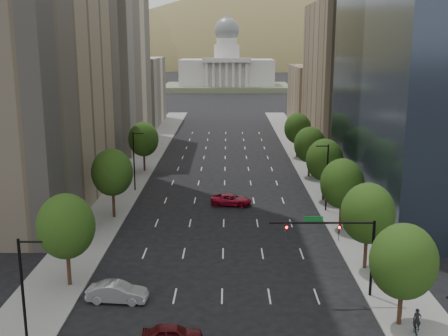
{
  "coord_description": "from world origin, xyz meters",
  "views": [
    {
      "loc": [
        0.47,
        -14.15,
        21.68
      ],
      "look_at": [
        0.07,
        45.69,
        8.0
      ],
      "focal_mm": 43.62,
      "sensor_mm": 36.0,
      "label": 1
    }
  ],
  "objects_px": {
    "car_maroon": "(172,335)",
    "car_silver": "(117,292)",
    "traffic_signal": "(345,241)",
    "car_red_far": "(231,200)",
    "cyclist": "(416,327)",
    "capitol": "(227,72)"
  },
  "relations": [
    {
      "from": "car_red_far",
      "to": "car_maroon",
      "type": "bearing_deg",
      "value": 179.77
    },
    {
      "from": "car_red_far",
      "to": "cyclist",
      "type": "xyz_separation_m",
      "value": [
        13.73,
        -34.65,
        0.13
      ]
    },
    {
      "from": "car_silver",
      "to": "traffic_signal",
      "type": "bearing_deg",
      "value": -82.15
    },
    {
      "from": "capitol",
      "to": "car_silver",
      "type": "relative_size",
      "value": 11.57
    },
    {
      "from": "traffic_signal",
      "to": "car_maroon",
      "type": "height_order",
      "value": "traffic_signal"
    },
    {
      "from": "traffic_signal",
      "to": "car_silver",
      "type": "height_order",
      "value": "traffic_signal"
    },
    {
      "from": "traffic_signal",
      "to": "capitol",
      "type": "xyz_separation_m",
      "value": [
        -10.53,
        219.71,
        3.4
      ]
    },
    {
      "from": "capitol",
      "to": "cyclist",
      "type": "xyz_separation_m",
      "value": [
        14.69,
        -226.63,
        -7.68
      ]
    },
    {
      "from": "traffic_signal",
      "to": "car_silver",
      "type": "relative_size",
      "value": 1.76
    },
    {
      "from": "capitol",
      "to": "car_maroon",
      "type": "height_order",
      "value": "capitol"
    },
    {
      "from": "traffic_signal",
      "to": "car_maroon",
      "type": "xyz_separation_m",
      "value": [
        -14.12,
        -7.85,
        -4.4
      ]
    },
    {
      "from": "car_maroon",
      "to": "car_silver",
      "type": "xyz_separation_m",
      "value": [
        -5.41,
        6.79,
        0.09
      ]
    },
    {
      "from": "traffic_signal",
      "to": "car_red_far",
      "type": "relative_size",
      "value": 1.65
    },
    {
      "from": "capitol",
      "to": "cyclist",
      "type": "height_order",
      "value": "capitol"
    },
    {
      "from": "car_silver",
      "to": "cyclist",
      "type": "distance_m",
      "value": 24.4
    },
    {
      "from": "car_red_far",
      "to": "cyclist",
      "type": "distance_m",
      "value": 37.27
    },
    {
      "from": "capitol",
      "to": "cyclist",
      "type": "bearing_deg",
      "value": -86.29
    },
    {
      "from": "cyclist",
      "to": "car_maroon",
      "type": "bearing_deg",
      "value": -162.84
    },
    {
      "from": "car_maroon",
      "to": "traffic_signal",
      "type": "bearing_deg",
      "value": -64.93
    },
    {
      "from": "traffic_signal",
      "to": "cyclist",
      "type": "distance_m",
      "value": 9.13
    },
    {
      "from": "car_silver",
      "to": "car_red_far",
      "type": "relative_size",
      "value": 0.94
    },
    {
      "from": "car_maroon",
      "to": "car_red_far",
      "type": "bearing_deg",
      "value": -11.3
    }
  ]
}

